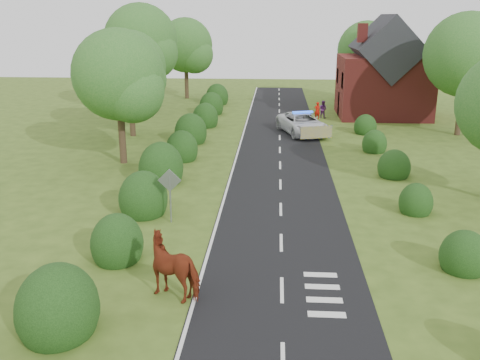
# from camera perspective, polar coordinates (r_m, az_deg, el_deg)

# --- Properties ---
(ground) EXTENTS (120.00, 120.00, 0.00)m
(ground) POSITION_cam_1_polar(r_m,az_deg,el_deg) (22.36, 4.42, -6.72)
(ground) COLOR #3D541B
(road) EXTENTS (6.00, 70.00, 0.02)m
(road) POSITION_cam_1_polar(r_m,az_deg,el_deg) (36.59, 4.28, 2.82)
(road) COLOR black
(road) RESTS_ON ground
(road_markings) EXTENTS (4.96, 70.00, 0.01)m
(road_markings) POSITION_cam_1_polar(r_m,az_deg,el_deg) (34.60, 1.64, 2.05)
(road_markings) COLOR white
(road_markings) RESTS_ON road
(hedgerow_left) EXTENTS (2.75, 50.41, 3.00)m
(hedgerow_left) POSITION_cam_1_polar(r_m,az_deg,el_deg) (33.77, -6.80, 2.83)
(hedgerow_left) COLOR black
(hedgerow_left) RESTS_ON ground
(hedgerow_right) EXTENTS (2.10, 45.78, 2.10)m
(hedgerow_right) POSITION_cam_1_polar(r_m,az_deg,el_deg) (33.50, 15.68, 1.84)
(hedgerow_right) COLOR black
(hedgerow_right) RESTS_ON ground
(tree_left_a) EXTENTS (5.74, 5.60, 8.38)m
(tree_left_a) POSITION_cam_1_polar(r_m,az_deg,el_deg) (33.86, -12.51, 10.49)
(tree_left_a) COLOR #332316
(tree_left_a) RESTS_ON ground
(tree_left_b) EXTENTS (5.74, 5.60, 8.07)m
(tree_left_b) POSITION_cam_1_polar(r_m,az_deg,el_deg) (41.96, -11.45, 11.36)
(tree_left_b) COLOR #332316
(tree_left_b) RESTS_ON ground
(tree_left_c) EXTENTS (6.97, 6.80, 10.22)m
(tree_left_c) POSITION_cam_1_polar(r_m,az_deg,el_deg) (51.85, -10.23, 14.12)
(tree_left_c) COLOR #332316
(tree_left_c) RESTS_ON ground
(tree_left_d) EXTENTS (6.15, 6.00, 8.89)m
(tree_left_d) POSITION_cam_1_polar(r_m,az_deg,el_deg) (61.21, -5.60, 13.88)
(tree_left_d) COLOR #332316
(tree_left_d) RESTS_ON ground
(tree_right_b) EXTENTS (6.56, 6.40, 9.40)m
(tree_right_b) POSITION_cam_1_polar(r_m,az_deg,el_deg) (44.85, 23.41, 11.82)
(tree_right_b) COLOR #332316
(tree_right_b) RESTS_ON ground
(tree_right_c) EXTENTS (6.15, 6.00, 8.58)m
(tree_right_c) POSITION_cam_1_polar(r_m,az_deg,el_deg) (59.20, 13.56, 13.11)
(tree_right_c) COLOR #332316
(tree_right_c) RESTS_ON ground
(road_sign) EXTENTS (1.06, 0.08, 2.53)m
(road_sign) POSITION_cam_1_polar(r_m,az_deg,el_deg) (24.10, -7.49, -0.83)
(road_sign) COLOR gray
(road_sign) RESTS_ON ground
(house) EXTENTS (8.00, 7.40, 9.17)m
(house) POSITION_cam_1_polar(r_m,az_deg,el_deg) (51.67, 15.09, 10.74)
(house) COLOR maroon
(house) RESTS_ON ground
(cow) EXTENTS (2.79, 2.13, 1.76)m
(cow) POSITION_cam_1_polar(r_m,az_deg,el_deg) (18.27, -6.78, -9.46)
(cow) COLOR maroon
(cow) RESTS_ON ground
(police_van) EXTENTS (4.45, 6.56, 1.81)m
(police_van) POSITION_cam_1_polar(r_m,az_deg,el_deg) (42.85, 6.67, 6.00)
(police_van) COLOR silver
(police_van) RESTS_ON ground
(pedestrian_red) EXTENTS (0.66, 0.55, 1.56)m
(pedestrian_red) POSITION_cam_1_polar(r_m,az_deg,el_deg) (49.34, 8.23, 7.34)
(pedestrian_red) COLOR #BA1308
(pedestrian_red) RESTS_ON ground
(pedestrian_purple) EXTENTS (0.99, 0.93, 1.61)m
(pedestrian_purple) POSITION_cam_1_polar(r_m,az_deg,el_deg) (49.99, 8.82, 7.47)
(pedestrian_purple) COLOR #612777
(pedestrian_purple) RESTS_ON ground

